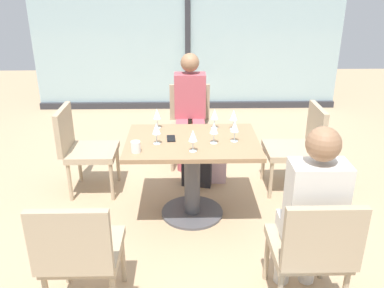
{
  "coord_description": "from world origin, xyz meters",
  "views": [
    {
      "loc": [
        -0.07,
        -3.19,
        2.04
      ],
      "look_at": [
        0.0,
        0.1,
        0.65
      ],
      "focal_mm": 38.0,
      "sensor_mm": 36.0,
      "label": 1
    }
  ],
  "objects_px": {
    "dining_table_main": "(192,162)",
    "person_front_right": "(311,209)",
    "handbag_2": "(197,172)",
    "wine_glass_0": "(215,115)",
    "wine_glass_5": "(157,114)",
    "chair_far_left": "(82,145)",
    "chair_far_right": "(299,143)",
    "wine_glass_2": "(193,136)",
    "wine_glass_3": "(214,128)",
    "wine_glass_1": "(234,115)",
    "wine_glass_4": "(235,127)",
    "chair_front_left": "(80,250)",
    "wine_glass_6": "(156,129)",
    "chair_front_right": "(312,247)",
    "person_near_window": "(190,106)",
    "chair_near_window": "(190,120)",
    "coffee_cup": "(136,147)",
    "cell_phone_on_table": "(171,138)",
    "handbag_0": "(211,169)"
  },
  "relations": [
    {
      "from": "wine_glass_5",
      "to": "coffee_cup",
      "type": "xyz_separation_m",
      "value": [
        -0.14,
        -0.54,
        -0.09
      ]
    },
    {
      "from": "chair_far_right",
      "to": "person_near_window",
      "type": "height_order",
      "value": "person_near_window"
    },
    {
      "from": "person_front_right",
      "to": "wine_glass_4",
      "type": "xyz_separation_m",
      "value": [
        -0.35,
        1.02,
        0.16
      ]
    },
    {
      "from": "wine_glass_4",
      "to": "wine_glass_5",
      "type": "xyz_separation_m",
      "value": [
        -0.66,
        0.34,
        0.0
      ]
    },
    {
      "from": "chair_far_right",
      "to": "dining_table_main",
      "type": "bearing_deg",
      "value": -156.61
    },
    {
      "from": "wine_glass_3",
      "to": "wine_glass_0",
      "type": "bearing_deg",
      "value": 85.01
    },
    {
      "from": "wine_glass_4",
      "to": "cell_phone_on_table",
      "type": "height_order",
      "value": "wine_glass_4"
    },
    {
      "from": "chair_near_window",
      "to": "wine_glass_1",
      "type": "height_order",
      "value": "wine_glass_1"
    },
    {
      "from": "handbag_2",
      "to": "wine_glass_3",
      "type": "bearing_deg",
      "value": -68.68
    },
    {
      "from": "chair_far_right",
      "to": "person_front_right",
      "type": "bearing_deg",
      "value": -103.16
    },
    {
      "from": "chair_front_right",
      "to": "handbag_2",
      "type": "height_order",
      "value": "chair_front_right"
    },
    {
      "from": "chair_near_window",
      "to": "person_front_right",
      "type": "xyz_separation_m",
      "value": [
        0.71,
        -2.24,
        0.2
      ]
    },
    {
      "from": "person_front_right",
      "to": "wine_glass_6",
      "type": "distance_m",
      "value": 1.42
    },
    {
      "from": "dining_table_main",
      "to": "coffee_cup",
      "type": "xyz_separation_m",
      "value": [
        -0.45,
        -0.24,
        0.26
      ]
    },
    {
      "from": "dining_table_main",
      "to": "wine_glass_2",
      "type": "height_order",
      "value": "wine_glass_2"
    },
    {
      "from": "chair_near_window",
      "to": "wine_glass_3",
      "type": "bearing_deg",
      "value": -81.92
    },
    {
      "from": "chair_front_right",
      "to": "wine_glass_5",
      "type": "height_order",
      "value": "wine_glass_5"
    },
    {
      "from": "chair_front_left",
      "to": "wine_glass_1",
      "type": "bearing_deg",
      "value": 52.67
    },
    {
      "from": "wine_glass_2",
      "to": "wine_glass_6",
      "type": "relative_size",
      "value": 1.0
    },
    {
      "from": "chair_near_window",
      "to": "person_front_right",
      "type": "relative_size",
      "value": 0.69
    },
    {
      "from": "wine_glass_0",
      "to": "wine_glass_5",
      "type": "xyz_separation_m",
      "value": [
        -0.52,
        0.02,
        0.0
      ]
    },
    {
      "from": "chair_front_left",
      "to": "chair_far_right",
      "type": "distance_m",
      "value": 2.41
    },
    {
      "from": "chair_near_window",
      "to": "chair_far_left",
      "type": "bearing_deg",
      "value": -146.18
    },
    {
      "from": "person_near_window",
      "to": "wine_glass_6",
      "type": "xyz_separation_m",
      "value": [
        -0.3,
        -1.14,
        0.16
      ]
    },
    {
      "from": "chair_far_right",
      "to": "wine_glass_2",
      "type": "xyz_separation_m",
      "value": [
        -1.06,
        -0.7,
        0.37
      ]
    },
    {
      "from": "person_front_right",
      "to": "person_near_window",
      "type": "bearing_deg",
      "value": 108.4
    },
    {
      "from": "person_front_right",
      "to": "cell_phone_on_table",
      "type": "relative_size",
      "value": 8.75
    },
    {
      "from": "wine_glass_2",
      "to": "wine_glass_3",
      "type": "xyz_separation_m",
      "value": [
        0.18,
        0.16,
        0.0
      ]
    },
    {
      "from": "wine_glass_6",
      "to": "wine_glass_5",
      "type": "bearing_deg",
      "value": 92.48
    },
    {
      "from": "dining_table_main",
      "to": "wine_glass_2",
      "type": "distance_m",
      "value": 0.42
    },
    {
      "from": "chair_far_left",
      "to": "person_near_window",
      "type": "bearing_deg",
      "value": 29.56
    },
    {
      "from": "dining_table_main",
      "to": "handbag_2",
      "type": "distance_m",
      "value": 0.68
    },
    {
      "from": "person_near_window",
      "to": "wine_glass_2",
      "type": "relative_size",
      "value": 6.81
    },
    {
      "from": "wine_glass_3",
      "to": "wine_glass_1",
      "type": "bearing_deg",
      "value": 58.39
    },
    {
      "from": "dining_table_main",
      "to": "wine_glass_0",
      "type": "distance_m",
      "value": 0.49
    },
    {
      "from": "dining_table_main",
      "to": "person_front_right",
      "type": "distance_m",
      "value": 1.29
    },
    {
      "from": "chair_far_right",
      "to": "person_front_right",
      "type": "height_order",
      "value": "person_front_right"
    },
    {
      "from": "chair_far_left",
      "to": "wine_glass_4",
      "type": "xyz_separation_m",
      "value": [
        1.42,
        -0.5,
        0.37
      ]
    },
    {
      "from": "chair_front_right",
      "to": "person_front_right",
      "type": "xyz_separation_m",
      "value": [
        -0.0,
        0.11,
        0.2
      ]
    },
    {
      "from": "wine_glass_0",
      "to": "wine_glass_4",
      "type": "bearing_deg",
      "value": -65.57
    },
    {
      "from": "chair_far_left",
      "to": "wine_glass_0",
      "type": "xyz_separation_m",
      "value": [
        1.27,
        -0.18,
        0.37
      ]
    },
    {
      "from": "wine_glass_1",
      "to": "handbag_0",
      "type": "height_order",
      "value": "wine_glass_1"
    },
    {
      "from": "wine_glass_2",
      "to": "wine_glass_3",
      "type": "relative_size",
      "value": 1.0
    },
    {
      "from": "person_near_window",
      "to": "wine_glass_6",
      "type": "height_order",
      "value": "person_near_window"
    },
    {
      "from": "chair_front_right",
      "to": "wine_glass_0",
      "type": "xyz_separation_m",
      "value": [
        -0.5,
        1.45,
        0.37
      ]
    },
    {
      "from": "person_front_right",
      "to": "wine_glass_4",
      "type": "distance_m",
      "value": 1.1
    },
    {
      "from": "person_near_window",
      "to": "person_front_right",
      "type": "bearing_deg",
      "value": -71.6
    },
    {
      "from": "dining_table_main",
      "to": "cell_phone_on_table",
      "type": "distance_m",
      "value": 0.28
    },
    {
      "from": "dining_table_main",
      "to": "wine_glass_2",
      "type": "xyz_separation_m",
      "value": [
        -0.0,
        -0.24,
        0.34
      ]
    },
    {
      "from": "wine_glass_3",
      "to": "chair_far_right",
      "type": "bearing_deg",
      "value": 31.13
    }
  ]
}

